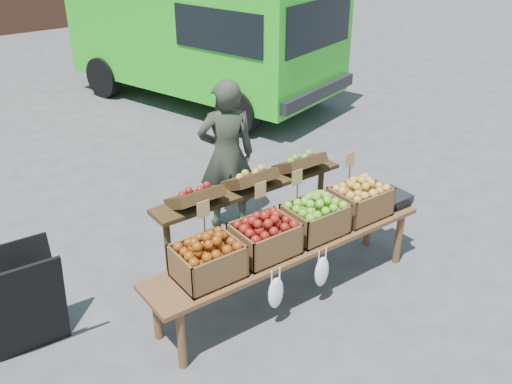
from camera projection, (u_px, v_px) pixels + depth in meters
ground at (362, 292)px, 5.21m from camera, size 80.00×80.00×0.00m
delivery_van at (202, 37)px, 9.62m from camera, size 3.55×5.28×2.17m
vendor at (227, 155)px, 5.92m from camera, size 0.70×0.59×1.63m
chalkboard_sign at (23, 303)px, 4.35m from camera, size 0.61×0.36×0.91m
back_table at (251, 211)px, 5.48m from camera, size 2.10×0.44×1.04m
display_bench at (289, 270)px, 5.03m from camera, size 2.70×0.56×0.57m
crate_golden_apples at (208, 261)px, 4.40m from camera, size 0.50×0.40×0.28m
crate_russet_pears at (265, 239)px, 4.69m from camera, size 0.50×0.40×0.28m
crate_red_apples at (315, 219)px, 4.97m from camera, size 0.50×0.40×0.28m
crate_green_apples at (360, 201)px, 5.26m from camera, size 0.50×0.40×0.28m
weighing_scale at (390, 198)px, 5.53m from camera, size 0.34×0.30×0.08m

